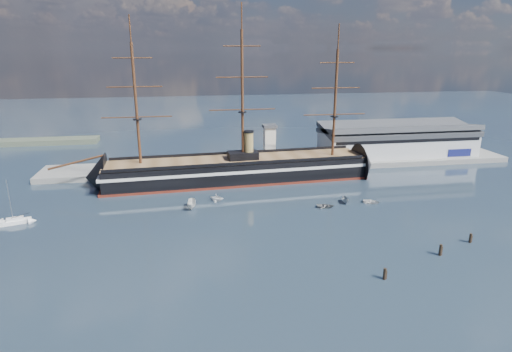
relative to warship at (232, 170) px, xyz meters
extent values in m
plane|color=#253140|center=(12.58, -20.00, -4.04)|extent=(600.00, 600.00, 0.00)
cube|color=slate|center=(22.58, 16.00, -4.04)|extent=(180.00, 18.00, 2.00)
cube|color=#B7BABC|center=(70.58, 20.00, 2.96)|extent=(62.00, 20.00, 10.00)
cube|color=#3F4247|center=(70.58, 20.00, 8.56)|extent=(63.00, 21.00, 2.00)
cube|color=silver|center=(15.58, 13.00, 4.96)|extent=(4.00, 4.00, 14.00)
cube|color=#3F4247|center=(15.58, 13.00, 12.46)|extent=(5.00, 5.00, 1.00)
cube|color=black|center=(1.73, 0.00, -0.04)|extent=(88.76, 20.92, 7.00)
cube|color=silver|center=(1.73, 0.00, 1.16)|extent=(90.77, 21.27, 1.00)
cube|color=#5E2015|center=(1.73, 0.00, -3.69)|extent=(90.77, 21.23, 0.90)
cone|color=black|center=(-44.77, 0.00, -0.34)|extent=(14.86, 16.44, 15.68)
cone|color=black|center=(48.23, 0.00, -0.34)|extent=(11.86, 16.27, 15.68)
cube|color=brown|center=(1.73, 0.00, 3.56)|extent=(88.69, 19.64, 0.40)
cube|color=black|center=(3.73, 0.00, 4.96)|extent=(10.32, 6.55, 2.50)
cylinder|color=#9D8549|center=(5.73, 0.00, 8.46)|extent=(3.20, 3.20, 9.00)
cylinder|color=#381E0F|center=(-50.27, 0.00, 4.96)|extent=(17.76, 1.70, 4.43)
cylinder|color=#381E0F|center=(-30.27, 0.00, 22.76)|extent=(0.90, 0.90, 38.00)
cylinder|color=#381E0F|center=(3.73, 0.00, 24.76)|extent=(0.90, 0.90, 42.00)
cylinder|color=#381E0F|center=(35.73, 0.00, 21.76)|extent=(0.90, 0.90, 36.00)
cube|color=white|center=(-60.34, -27.78, -3.54)|extent=(7.83, 4.26, 1.00)
cube|color=white|center=(-60.34, -27.78, -2.73)|extent=(4.30, 2.68, 0.80)
cylinder|color=#B2B2B7|center=(-60.84, -27.78, 2.48)|extent=(0.16, 0.16, 11.03)
imported|color=silver|center=(-14.47, -24.22, -4.04)|extent=(7.44, 3.23, 2.90)
imported|color=slate|center=(23.50, -30.03, -4.04)|extent=(1.76, 3.29, 1.46)
imported|color=slate|center=(30.52, -27.46, -4.04)|extent=(5.48, 2.78, 2.09)
imported|color=white|center=(-6.94, -19.37, -4.04)|extent=(5.84, 7.49, 2.53)
imported|color=silver|center=(38.08, -28.74, -4.04)|extent=(2.48, 3.21, 1.40)
cylinder|color=black|center=(22.27, -70.30, -4.04)|extent=(0.64, 0.64, 3.10)
cylinder|color=black|center=(39.04, -62.77, -4.04)|extent=(0.64, 0.64, 3.35)
cylinder|color=black|center=(49.80, -57.95, -4.04)|extent=(0.64, 0.64, 3.00)
camera|label=1|loc=(-15.50, -140.48, 40.02)|focal=30.00mm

